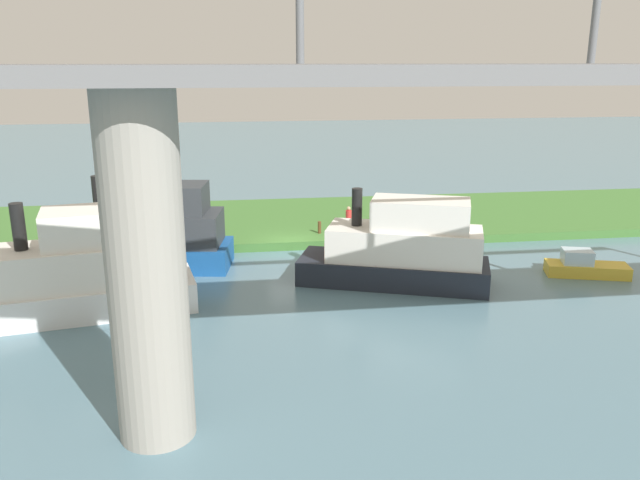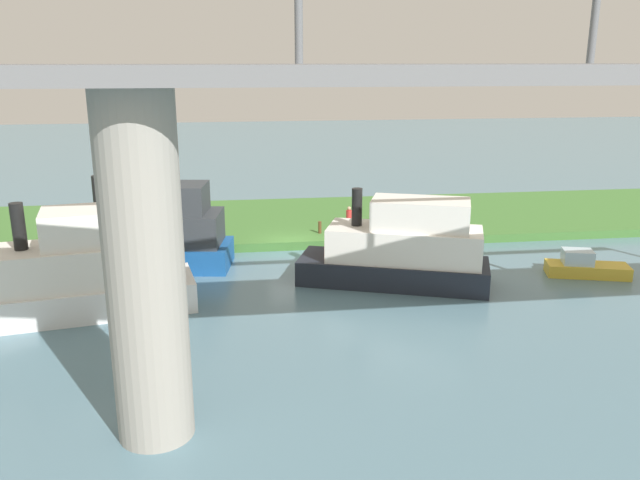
# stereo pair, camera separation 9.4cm
# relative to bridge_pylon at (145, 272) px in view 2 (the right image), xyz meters

# --- Properties ---
(ground_plane) EXTENTS (160.00, 160.00, 0.00)m
(ground_plane) POSITION_rel_bridge_pylon_xyz_m (-5.58, -18.11, -5.00)
(ground_plane) COLOR slate
(grassy_bank) EXTENTS (80.00, 12.00, 0.50)m
(grassy_bank) POSITION_rel_bridge_pylon_xyz_m (-5.58, -24.11, -4.75)
(grassy_bank) COLOR #427533
(grassy_bank) RESTS_ON ground
(bridge_pylon) EXTENTS (2.18, 2.18, 10.00)m
(bridge_pylon) POSITION_rel_bridge_pylon_xyz_m (0.00, 0.00, 0.00)
(bridge_pylon) COLOR #9E998E
(bridge_pylon) RESTS_ON ground
(bridge_span) EXTENTS (63.21, 4.30, 3.25)m
(bridge_span) POSITION_rel_bridge_pylon_xyz_m (0.00, -0.02, 5.50)
(bridge_span) COLOR slate
(bridge_span) RESTS_ON bridge_pylon
(person_on_bank) EXTENTS (0.42, 0.42, 1.39)m
(person_on_bank) POSITION_rel_bridge_pylon_xyz_m (-9.47, -20.78, -3.80)
(person_on_bank) COLOR #2D334C
(person_on_bank) RESTS_ON grassy_bank
(mooring_post) EXTENTS (0.20, 0.20, 0.73)m
(mooring_post) POSITION_rel_bridge_pylon_xyz_m (-7.53, -19.87, -4.14)
(mooring_post) COLOR brown
(mooring_post) RESTS_ON grassy_bank
(houseboat_blue) EXTENTS (9.92, 4.55, 4.89)m
(houseboat_blue) POSITION_rel_bridge_pylon_xyz_m (2.24, -16.22, -3.19)
(houseboat_blue) COLOR #195199
(houseboat_blue) RESTS_ON ground
(motorboat_red) EXTENTS (9.62, 5.95, 4.67)m
(motorboat_red) POSITION_rel_bridge_pylon_xyz_m (-10.36, -11.80, -3.27)
(motorboat_red) COLOR #1E232D
(motorboat_red) RESTS_ON ground
(riverboat_paddlewheel) EXTENTS (4.23, 2.49, 1.33)m
(riverboat_paddlewheel) POSITION_rel_bridge_pylon_xyz_m (-20.01, -11.71, -4.52)
(riverboat_paddlewheel) COLOR gold
(riverboat_paddlewheel) RESTS_ON ground
(skiff_small) EXTENTS (10.25, 4.98, 5.02)m
(skiff_small) POSITION_rel_bridge_pylon_xyz_m (4.02, -10.06, -3.14)
(skiff_small) COLOR white
(skiff_small) RESTS_ON ground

